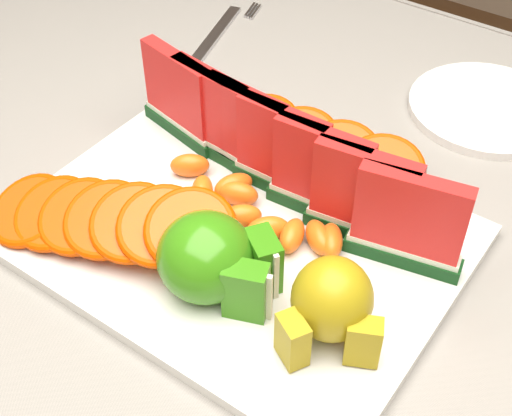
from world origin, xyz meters
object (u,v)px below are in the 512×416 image
object	(u,v)px
apple_cluster	(214,260)
pear_cluster	(332,304)
fork	(217,35)
platter	(237,235)
side_plate	(487,108)

from	to	relation	value
apple_cluster	pear_cluster	xyz separation A→B (m)	(0.11, 0.01, 0.01)
apple_cluster	fork	size ratio (longest dim) A/B	0.58
platter	fork	distance (m)	0.38
platter	pear_cluster	xyz separation A→B (m)	(0.13, -0.05, 0.04)
pear_cluster	fork	xyz separation A→B (m)	(-0.37, 0.34, -0.05)
platter	pear_cluster	distance (m)	0.15
apple_cluster	side_plate	world-z (taller)	apple_cluster
side_plate	apple_cluster	bearing A→B (deg)	-102.52
apple_cluster	side_plate	xyz separation A→B (m)	(0.09, 0.40, -0.04)
platter	side_plate	size ratio (longest dim) A/B	1.68
platter	fork	bearing A→B (deg)	130.53
side_plate	fork	bearing A→B (deg)	-172.55
apple_cluster	pear_cluster	distance (m)	0.11
platter	apple_cluster	bearing A→B (deg)	-69.24
apple_cluster	side_plate	bearing A→B (deg)	77.48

